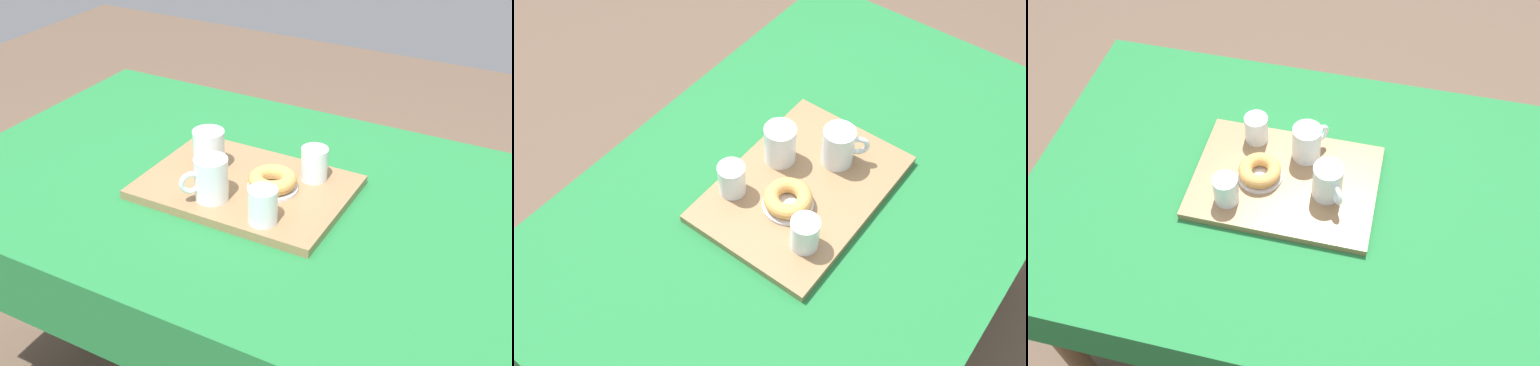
% 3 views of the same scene
% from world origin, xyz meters
% --- Properties ---
extents(ground_plane, '(6.00, 6.00, 0.00)m').
position_xyz_m(ground_plane, '(0.00, 0.00, 0.00)').
color(ground_plane, brown).
extents(dining_table, '(1.36, 0.91, 0.73)m').
position_xyz_m(dining_table, '(0.00, 0.00, 0.63)').
color(dining_table, '#1E6B33').
rests_on(dining_table, ground).
extents(serving_tray, '(0.46, 0.32, 0.02)m').
position_xyz_m(serving_tray, '(-0.03, 0.02, 0.74)').
color(serving_tray, olive).
rests_on(serving_tray, dining_table).
extents(tea_mug_left, '(0.09, 0.10, 0.10)m').
position_xyz_m(tea_mug_left, '(-0.00, 0.11, 0.80)').
color(tea_mug_left, white).
rests_on(tea_mug_left, serving_tray).
extents(tea_mug_right, '(0.08, 0.10, 0.10)m').
position_xyz_m(tea_mug_right, '(0.08, 0.00, 0.80)').
color(tea_mug_right, white).
rests_on(tea_mug_right, serving_tray).
extents(water_glass_near, '(0.06, 0.06, 0.08)m').
position_xyz_m(water_glass_near, '(-0.14, 0.14, 0.79)').
color(water_glass_near, white).
rests_on(water_glass_near, serving_tray).
extents(water_glass_far, '(0.06, 0.06, 0.08)m').
position_xyz_m(water_glass_far, '(-0.16, -0.07, 0.79)').
color(water_glass_far, white).
rests_on(water_glass_far, serving_tray).
extents(donut_plate_left, '(0.11, 0.11, 0.01)m').
position_xyz_m(donut_plate_left, '(-0.10, 0.01, 0.75)').
color(donut_plate_left, silver).
rests_on(donut_plate_left, serving_tray).
extents(sugar_donut_left, '(0.11, 0.11, 0.03)m').
position_xyz_m(sugar_donut_left, '(-0.10, 0.01, 0.78)').
color(sugar_donut_left, tan).
rests_on(sugar_donut_left, donut_plate_left).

